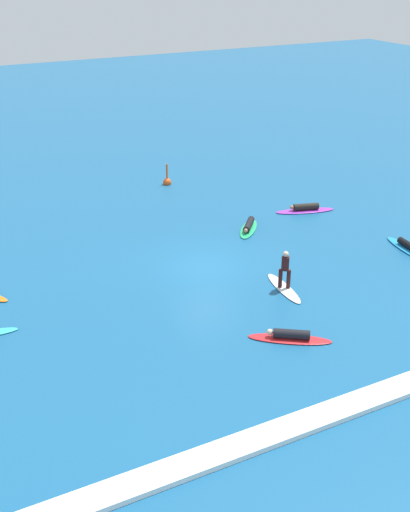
% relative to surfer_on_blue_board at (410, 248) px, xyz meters
% --- Properties ---
extents(ground_plane, '(120.00, 120.00, 0.00)m').
position_rel_surfer_on_blue_board_xyz_m(ground_plane, '(-9.16, 2.96, -0.14)').
color(ground_plane, '#195684').
rests_on(ground_plane, ground).
extents(surfer_on_blue_board, '(1.00, 3.31, 0.42)m').
position_rel_surfer_on_blue_board_xyz_m(surfer_on_blue_board, '(0.00, 0.00, 0.00)').
color(surfer_on_blue_board, '#1E8CD1').
rests_on(surfer_on_blue_board, ground_plane).
extents(surfer_on_green_board, '(2.21, 2.39, 0.42)m').
position_rel_surfer_on_blue_board_xyz_m(surfer_on_green_board, '(-5.32, 5.65, 0.02)').
color(surfer_on_green_board, '#23B266').
rests_on(surfer_on_green_board, ground_plane).
extents(surfer_on_white_board, '(0.90, 2.81, 1.71)m').
position_rel_surfer_on_blue_board_xyz_m(surfer_on_white_board, '(-7.25, -0.43, 0.35)').
color(surfer_on_white_board, white).
rests_on(surfer_on_white_board, ground_plane).
extents(surfer_on_purple_board, '(3.28, 1.68, 0.44)m').
position_rel_surfer_on_blue_board_xyz_m(surfer_on_purple_board, '(-1.36, 6.40, 0.01)').
color(surfer_on_purple_board, purple).
rests_on(surfer_on_purple_board, ground_plane).
extents(surfer_on_red_board, '(2.86, 2.27, 0.42)m').
position_rel_surfer_on_blue_board_xyz_m(surfer_on_red_board, '(-9.21, -3.76, 0.01)').
color(surfer_on_red_board, red).
rests_on(surfer_on_red_board, ground_plane).
extents(marker_buoy, '(0.49, 0.49, 1.38)m').
position_rel_surfer_on_blue_board_xyz_m(marker_buoy, '(-6.09, 13.83, 0.04)').
color(marker_buoy, '#E55119').
rests_on(marker_buoy, ground_plane).
extents(wave_crest, '(22.88, 0.90, 0.18)m').
position_rel_surfer_on_blue_board_xyz_m(wave_crest, '(-9.16, -7.81, -0.05)').
color(wave_crest, white).
rests_on(wave_crest, ground_plane).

